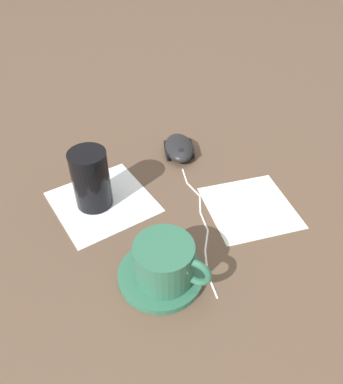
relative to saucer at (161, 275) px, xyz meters
name	(u,v)px	position (x,y,z in m)	size (l,w,h in m)	color
ground_plane	(154,211)	(-0.03, -0.14, -0.01)	(3.00, 3.00, 0.00)	brown
saucer	(161,275)	(0.00, 0.00, 0.00)	(0.12, 0.12, 0.01)	#2D664C
coffee_cup	(165,262)	(0.00, 0.01, 0.04)	(0.10, 0.10, 0.06)	#2D664C
computer_mouse	(179,148)	(-0.13, -0.28, 0.01)	(0.08, 0.10, 0.03)	black
mouse_cable	(200,221)	(-0.10, -0.08, 0.00)	(0.06, 0.29, 0.00)	white
napkin_under_glass	(103,202)	(0.05, -0.19, 0.00)	(0.16, 0.16, 0.00)	white
drinking_glass	(91,179)	(0.06, -0.19, 0.05)	(0.06, 0.06, 0.11)	black
napkin_spare	(250,207)	(-0.19, -0.09, 0.00)	(0.14, 0.14, 0.00)	silver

